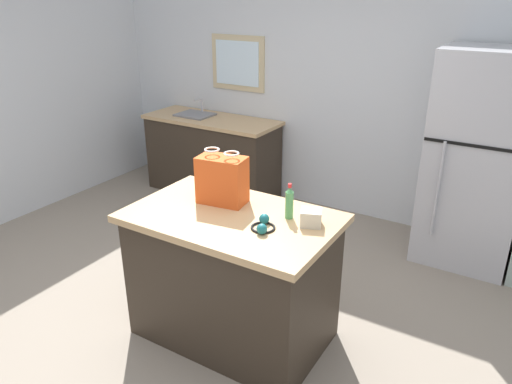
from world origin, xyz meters
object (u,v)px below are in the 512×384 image
at_px(small_box, 311,218).
at_px(kitchen_island, 233,276).
at_px(refrigerator, 477,160).
at_px(ear_defenders, 263,225).
at_px(shopping_bag, 222,180).
at_px(bottle, 289,203).

bearing_deg(small_box, kitchen_island, -164.98).
relative_size(refrigerator, ear_defenders, 9.22).
xyz_separation_m(refrigerator, ear_defenders, (-0.89, -2.03, 0.03)).
xyz_separation_m(shopping_bag, ear_defenders, (0.43, -0.20, -0.14)).
xyz_separation_m(refrigerator, bottle, (-0.83, -1.82, 0.11)).
bearing_deg(kitchen_island, shopping_bag, 139.91).
xyz_separation_m(small_box, ear_defenders, (-0.22, -0.19, -0.03)).
bearing_deg(shopping_bag, bottle, 1.93).
relative_size(small_box, bottle, 0.54).
bearing_deg(bottle, ear_defenders, -106.67).
height_order(kitchen_island, small_box, small_box).
distance_m(shopping_bag, small_box, 0.66).
distance_m(refrigerator, shopping_bag, 2.27).
distance_m(kitchen_island, bottle, 0.67).
distance_m(kitchen_island, refrigerator, 2.33).
distance_m(kitchen_island, shopping_bag, 0.66).
height_order(small_box, bottle, bottle).
bearing_deg(ear_defenders, kitchen_island, 167.74).
height_order(kitchen_island, shopping_bag, shopping_bag).
bearing_deg(refrigerator, small_box, -109.90).
relative_size(shopping_bag, ear_defenders, 1.83).
bearing_deg(ear_defenders, refrigerator, 66.32).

